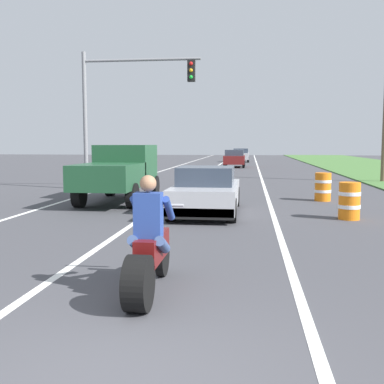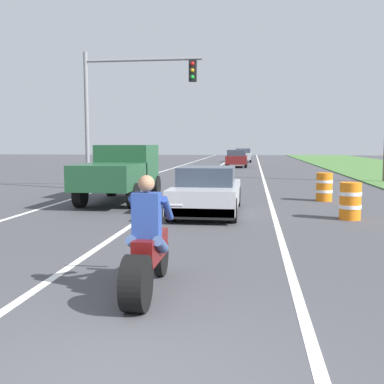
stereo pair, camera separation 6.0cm
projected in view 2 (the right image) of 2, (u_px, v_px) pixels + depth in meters
name	position (u px, v px, depth m)	size (l,w,h in m)	color
lane_stripe_left_solid	(125.00, 183.00, 24.29)	(0.14, 120.00, 0.01)	white
lane_stripe_right_solid	(265.00, 184.00, 23.36)	(0.14, 120.00, 0.01)	white
lane_stripe_centre_dashed	(194.00, 183.00, 23.82)	(0.14, 120.00, 0.01)	white
motorcycle_with_rider	(147.00, 252.00, 6.21)	(0.70, 2.21, 1.62)	black
sports_car_silver	(207.00, 192.00, 13.58)	(1.84, 4.30, 1.37)	#B7B7BC
pickup_truck_left_lane_dark_green	(120.00, 170.00, 16.30)	(2.02, 4.80, 1.98)	#1E4C2D
traffic_light_mast_near	(123.00, 97.00, 20.28)	(5.21, 0.34, 6.00)	gray
construction_barrel_nearest	(350.00, 201.00, 12.49)	(0.58, 0.58, 1.00)	orange
construction_barrel_mid	(324.00, 187.00, 16.53)	(0.58, 0.58, 1.00)	orange
distant_car_far_ahead	(237.00, 158.00, 40.26)	(1.80, 4.00, 1.50)	maroon
distant_car_further_ahead	(243.00, 155.00, 51.50)	(1.80, 4.00, 1.50)	#B2B2B7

